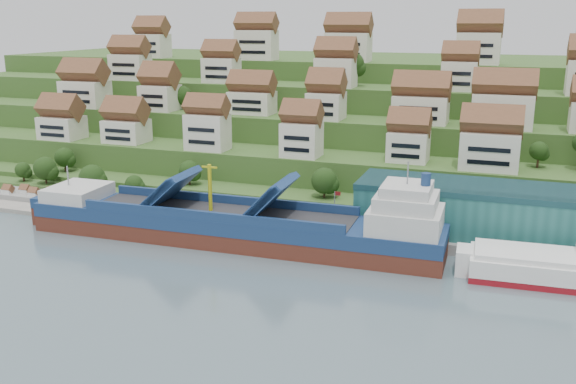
% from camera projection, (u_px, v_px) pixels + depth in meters
% --- Properties ---
extents(ground, '(300.00, 300.00, 0.00)m').
position_uv_depth(ground, '(235.00, 244.00, 129.41)').
color(ground, slate).
rests_on(ground, ground).
extents(quay, '(180.00, 14.00, 2.20)m').
position_uv_depth(quay, '(349.00, 228.00, 136.27)').
color(quay, gray).
rests_on(quay, ground).
extents(pebble_beach, '(45.00, 20.00, 1.00)m').
position_uv_depth(pebble_beach, '(41.00, 200.00, 159.01)').
color(pebble_beach, gray).
rests_on(pebble_beach, ground).
extents(hillside, '(260.00, 128.00, 31.00)m').
position_uv_depth(hillside, '(358.00, 119.00, 220.78)').
color(hillside, '#2D4C1E').
rests_on(hillside, ground).
extents(hillside_village, '(160.47, 62.54, 29.49)m').
position_uv_depth(hillside_village, '(332.00, 92.00, 177.17)').
color(hillside_village, silver).
rests_on(hillside_village, ground).
extents(hillside_trees, '(139.35, 60.75, 32.42)m').
position_uv_depth(hillside_trees, '(235.00, 132.00, 168.97)').
color(hillside_trees, '#214015').
rests_on(hillside_trees, ground).
extents(warehouse, '(60.00, 15.00, 10.00)m').
position_uv_depth(warehouse, '(511.00, 212.00, 126.12)').
color(warehouse, '#266763').
rests_on(warehouse, quay).
extents(flagpole, '(1.28, 0.16, 8.00)m').
position_uv_depth(flagpole, '(335.00, 207.00, 130.83)').
color(flagpole, gray).
rests_on(flagpole, quay).
extents(beach_huts, '(14.40, 3.70, 2.20)m').
position_uv_depth(beach_huts, '(30.00, 195.00, 158.10)').
color(beach_huts, white).
rests_on(beach_huts, pebble_beach).
extents(cargo_ship, '(85.75, 15.50, 19.04)m').
position_uv_depth(cargo_ship, '(242.00, 226.00, 129.32)').
color(cargo_ship, '#56261A').
rests_on(cargo_ship, ground).
extents(second_ship, '(29.16, 12.10, 8.31)m').
position_uv_depth(second_ship, '(560.00, 269.00, 110.20)').
color(second_ship, maroon).
rests_on(second_ship, ground).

